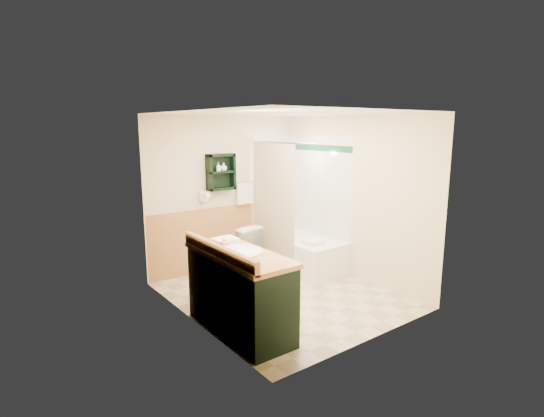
{
  "coord_description": "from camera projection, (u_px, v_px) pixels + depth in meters",
  "views": [
    {
      "loc": [
        -3.34,
        -4.21,
        2.24
      ],
      "look_at": [
        -0.03,
        0.2,
        1.16
      ],
      "focal_mm": 28.0,
      "sensor_mm": 36.0,
      "label": 1
    }
  ],
  "objects": [
    {
      "name": "soap_bottle_b",
      "position": [
        224.0,
        168.0,
        6.46
      ],
      "size": [
        0.13,
        0.14,
        0.09
      ],
      "primitive_type": "imported",
      "rotation": [
        0.0,
        0.0,
        0.32
      ],
      "color": "white",
      "rests_on": "wall_shelf"
    },
    {
      "name": "mirror_glass",
      "position": [
        218.0,
        201.0,
        4.24
      ],
      "size": [
        1.2,
        1.2,
        0.9
      ],
      "primitive_type": null,
      "color": "white",
      "rests_on": "left_wall"
    },
    {
      "name": "tile_accent",
      "position": [
        317.0,
        148.0,
        6.67
      ],
      "size": [
        1.5,
        1.5,
        0.1
      ],
      "primitive_type": null,
      "color": "#154C2C",
      "rests_on": "right_wall"
    },
    {
      "name": "hair_dryer",
      "position": [
        203.0,
        196.0,
        6.36
      ],
      "size": [
        0.1,
        0.24,
        0.18
      ],
      "primitive_type": null,
      "color": "white",
      "rests_on": "back_wall"
    },
    {
      "name": "soap_bottle_a",
      "position": [
        218.0,
        169.0,
        6.41
      ],
      "size": [
        0.09,
        0.14,
        0.06
      ],
      "primitive_type": "imported",
      "rotation": [
        0.0,
        0.0,
        -0.3
      ],
      "color": "white",
      "rests_on": "wall_shelf"
    },
    {
      "name": "wainscot_left",
      "position": [
        195.0,
        281.0,
        4.85
      ],
      "size": [
        2.98,
        2.98,
        1.0
      ],
      "primitive_type": null,
      "color": "tan",
      "rests_on": "left_wall"
    },
    {
      "name": "shower_curtain",
      "position": [
        273.0,
        198.0,
        6.52
      ],
      "size": [
        1.05,
        1.05,
        1.7
      ],
      "primitive_type": null,
      "color": "beige",
      "rests_on": "curtain_rod"
    },
    {
      "name": "vanity",
      "position": [
        240.0,
        292.0,
        4.64
      ],
      "size": [
        0.59,
        1.43,
        0.91
      ],
      "primitive_type": "cube",
      "color": "black",
      "rests_on": "ground"
    },
    {
      "name": "curtain_rod",
      "position": [
        280.0,
        142.0,
        6.22
      ],
      "size": [
        0.03,
        1.6,
        0.03
      ],
      "primitive_type": "cylinder",
      "rotation": [
        1.57,
        0.0,
        0.0
      ],
      "color": "silver",
      "rests_on": "back_wall"
    },
    {
      "name": "right_wall",
      "position": [
        353.0,
        198.0,
        6.25
      ],
      "size": [
        0.04,
        3.0,
        2.4
      ],
      "primitive_type": "cube",
      "color": "#F3E5BE",
      "rests_on": "ground"
    },
    {
      "name": "toilet",
      "position": [
        237.0,
        248.0,
        6.57
      ],
      "size": [
        0.52,
        0.82,
        0.75
      ],
      "primitive_type": "imported",
      "rotation": [
        0.0,
        0.0,
        3.27
      ],
      "color": "white",
      "rests_on": "ground"
    },
    {
      "name": "ceiling",
      "position": [
        284.0,
        111.0,
        5.24
      ],
      "size": [
        2.6,
        3.0,
        0.04
      ],
      "primitive_type": "cube",
      "color": "white",
      "rests_on": "back_wall"
    },
    {
      "name": "tile_back",
      "position": [
        277.0,
        196.0,
        7.26
      ],
      "size": [
        0.95,
        0.95,
        2.1
      ],
      "primitive_type": null,
      "color": "white",
      "rests_on": "back_wall"
    },
    {
      "name": "wall_shelf",
      "position": [
        221.0,
        172.0,
        6.45
      ],
      "size": [
        0.45,
        0.15,
        0.55
      ],
      "primitive_type": "cube",
      "color": "black",
      "rests_on": "back_wall"
    },
    {
      "name": "mirror_frame",
      "position": [
        218.0,
        201.0,
        4.23
      ],
      "size": [
        1.3,
        1.3,
        1.0
      ],
      "primitive_type": null,
      "color": "brown",
      "rests_on": "left_wall"
    },
    {
      "name": "vanity_book",
      "position": [
        210.0,
        238.0,
        4.7
      ],
      "size": [
        0.17,
        0.06,
        0.23
      ],
      "primitive_type": "imported",
      "rotation": [
        0.0,
        0.0,
        0.25
      ],
      "color": "black",
      "rests_on": "vanity"
    },
    {
      "name": "wainscot_back",
      "position": [
        225.0,
        237.0,
        6.77
      ],
      "size": [
        2.58,
        2.58,
        1.0
      ],
      "primitive_type": null,
      "color": "tan",
      "rests_on": "back_wall"
    },
    {
      "name": "towel_bar",
      "position": [
        244.0,
        182.0,
        6.79
      ],
      "size": [
        0.4,
        0.06,
        0.4
      ],
      "primitive_type": null,
      "color": "white",
      "rests_on": "back_wall"
    },
    {
      "name": "floor",
      "position": [
        283.0,
        295.0,
        5.7
      ],
      "size": [
        3.0,
        3.0,
        0.0
      ],
      "primitive_type": "plane",
      "color": "#C7B591",
      "rests_on": "ground"
    },
    {
      "name": "counter_towel",
      "position": [
        225.0,
        240.0,
        4.97
      ],
      "size": [
        0.27,
        0.21,
        0.04
      ],
      "primitive_type": "cube",
      "color": "white",
      "rests_on": "vanity"
    },
    {
      "name": "bathtub",
      "position": [
        300.0,
        252.0,
        6.76
      ],
      "size": [
        0.76,
        1.5,
        0.51
      ],
      "primitive_type": "cube",
      "color": "white",
      "rests_on": "ground"
    },
    {
      "name": "tile_right",
      "position": [
        317.0,
        201.0,
        6.84
      ],
      "size": [
        1.5,
        1.5,
        2.1
      ],
      "primitive_type": null,
      "color": "white",
      "rests_on": "right_wall"
    },
    {
      "name": "back_wall",
      "position": [
        223.0,
        193.0,
        6.66
      ],
      "size": [
        2.6,
        0.04,
        2.4
      ],
      "primitive_type": "cube",
      "color": "#F3E5BE",
      "rests_on": "ground"
    },
    {
      "name": "tub_towel",
      "position": [
        313.0,
        242.0,
        6.28
      ],
      "size": [
        0.27,
        0.22,
        0.07
      ],
      "primitive_type": "cube",
      "color": "white",
      "rests_on": "bathtub"
    },
    {
      "name": "left_wall",
      "position": [
        190.0,
        221.0,
        4.69
      ],
      "size": [
        0.04,
        3.0,
        2.4
      ],
      "primitive_type": "cube",
      "color": "#F3E5BE",
      "rests_on": "ground"
    }
  ]
}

